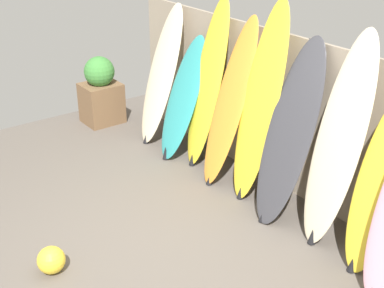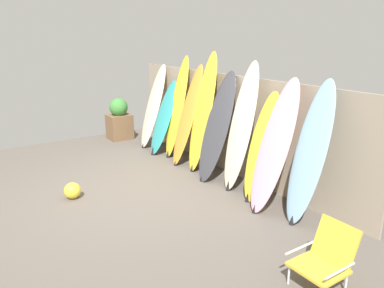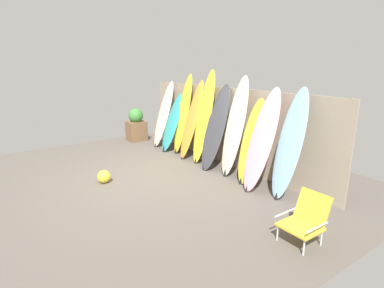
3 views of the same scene
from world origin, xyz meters
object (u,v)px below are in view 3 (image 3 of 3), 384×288
(surfboard_cream_0, at_px, (164,114))
(surfboard_yellow_4, at_px, (204,118))
(surfboard_cream_6, at_px, (235,127))
(beach_chair, at_px, (306,218))
(surfboard_pink_8, at_px, (262,140))
(surfboard_charcoal_5, at_px, (216,128))
(planter_box, at_px, (136,126))
(surfboard_orange_3, at_px, (192,120))
(surfboard_yellow_7, at_px, (251,142))
(surfboard_teal_1, at_px, (172,123))
(surfboard_skyblue_9, at_px, (290,144))
(surfboard_yellow_2, at_px, (183,115))
(beach_ball, at_px, (104,177))

(surfboard_cream_0, height_order, surfboard_yellow_4, surfboard_yellow_4)
(surfboard_cream_6, distance_m, beach_chair, 2.71)
(surfboard_cream_0, bearing_deg, surfboard_pink_8, -1.20)
(surfboard_yellow_4, xyz_separation_m, surfboard_charcoal_5, (0.50, -0.04, -0.15))
(surfboard_charcoal_5, xyz_separation_m, planter_box, (-3.41, -0.37, -0.47))
(surfboard_orange_3, xyz_separation_m, surfboard_yellow_4, (0.46, 0.03, 0.12))
(beach_chair, xyz_separation_m, planter_box, (-6.42, 0.53, 0.15))
(beach_chair, distance_m, planter_box, 6.44)
(surfboard_charcoal_5, distance_m, planter_box, 3.46)
(surfboard_orange_3, height_order, surfboard_cream_6, surfboard_cream_6)
(surfboard_charcoal_5, bearing_deg, surfboard_pink_8, -2.25)
(surfboard_yellow_7, relative_size, planter_box, 1.67)
(surfboard_teal_1, bearing_deg, surfboard_skyblue_9, 1.25)
(beach_chair, bearing_deg, planter_box, -168.06)
(surfboard_skyblue_9, bearing_deg, surfboard_pink_8, -169.17)
(surfboard_yellow_2, relative_size, beach_chair, 3.19)
(surfboard_cream_6, bearing_deg, surfboard_yellow_4, -179.94)
(surfboard_cream_6, relative_size, beach_ball, 8.15)
(surfboard_charcoal_5, bearing_deg, surfboard_yellow_4, 174.98)
(surfboard_yellow_2, xyz_separation_m, beach_ball, (0.92, -2.51, -0.90))
(surfboard_yellow_7, bearing_deg, surfboard_charcoal_5, -178.46)
(surfboard_yellow_4, height_order, surfboard_cream_6, surfboard_yellow_4)
(surfboard_teal_1, distance_m, surfboard_yellow_4, 1.35)
(surfboard_teal_1, height_order, surfboard_charcoal_5, surfboard_charcoal_5)
(surfboard_charcoal_5, bearing_deg, beach_ball, -102.87)
(surfboard_cream_6, bearing_deg, surfboard_cream_0, -179.59)
(beach_ball, bearing_deg, beach_chair, 22.99)
(surfboard_yellow_2, distance_m, surfboard_charcoal_5, 1.48)
(surfboard_skyblue_9, bearing_deg, planter_box, -175.51)
(surfboard_cream_0, xyz_separation_m, surfboard_yellow_7, (3.46, 0.01, -0.10))
(surfboard_charcoal_5, distance_m, beach_chair, 3.20)
(surfboard_cream_6, height_order, planter_box, surfboard_cream_6)
(surfboard_charcoal_5, relative_size, surfboard_pink_8, 0.99)
(surfboard_yellow_2, height_order, beach_chair, surfboard_yellow_2)
(surfboard_yellow_4, xyz_separation_m, surfboard_cream_6, (1.07, 0.00, -0.05))
(surfboard_skyblue_9, distance_m, beach_ball, 3.61)
(surfboard_charcoal_5, height_order, surfboard_yellow_7, surfboard_charcoal_5)
(surfboard_cream_6, xyz_separation_m, surfboard_pink_8, (0.84, -0.10, -0.09))
(surfboard_cream_6, height_order, surfboard_yellow_7, surfboard_cream_6)
(beach_ball, bearing_deg, surfboard_charcoal_5, 77.13)
(surfboard_orange_3, xyz_separation_m, beach_ball, (0.40, -2.43, -0.84))
(surfboard_cream_0, relative_size, surfboard_cream_6, 0.89)
(surfboard_cream_6, height_order, surfboard_skyblue_9, surfboard_cream_6)
(surfboard_yellow_7, relative_size, surfboard_pink_8, 0.87)
(surfboard_yellow_7, bearing_deg, beach_chair, -25.88)
(surfboard_teal_1, relative_size, surfboard_yellow_7, 0.93)
(surfboard_pink_8, bearing_deg, surfboard_yellow_7, 165.93)
(surfboard_yellow_4, bearing_deg, surfboard_yellow_7, -0.53)
(surfboard_skyblue_9, relative_size, beach_chair, 2.99)
(surfboard_yellow_7, xyz_separation_m, beach_chair, (1.92, -0.93, -0.50))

